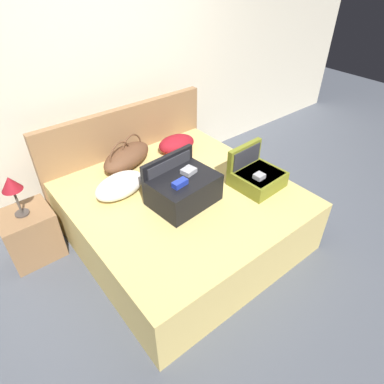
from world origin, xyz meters
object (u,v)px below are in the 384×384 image
(pillow_center_head, at_px, (120,186))
(bed, at_px, (183,216))
(pillow_near_headboard, at_px, (177,144))
(nightstand, at_px, (31,234))
(hard_case_medium, at_px, (256,175))
(table_lamp, at_px, (11,186))
(hard_case_large, at_px, (183,188))
(duffel_bag, at_px, (127,157))

(pillow_center_head, bearing_deg, bed, -36.88)
(pillow_near_headboard, xyz_separation_m, nightstand, (-1.61, 0.05, -0.39))
(hard_case_medium, xyz_separation_m, table_lamp, (-1.82, 1.00, 0.14))
(hard_case_medium, relative_size, pillow_near_headboard, 1.07)
(bed, height_order, pillow_near_headboard, pillow_near_headboard)
(pillow_center_head, bearing_deg, pillow_near_headboard, 19.93)
(hard_case_large, distance_m, duffel_bag, 0.81)
(duffel_bag, xyz_separation_m, pillow_near_headboard, (0.56, -0.07, -0.02))
(pillow_center_head, bearing_deg, hard_case_large, -48.16)
(nightstand, xyz_separation_m, table_lamp, (0.00, 0.00, 0.54))
(duffel_bag, xyz_separation_m, table_lamp, (-1.05, -0.02, 0.14))
(bed, bearing_deg, nightstand, 150.27)
(hard_case_medium, bearing_deg, nightstand, 148.31)
(hard_case_large, xyz_separation_m, table_lamp, (-1.14, 0.78, 0.10))
(hard_case_large, xyz_separation_m, pillow_near_headboard, (0.47, 0.73, -0.06))
(duffel_bag, bearing_deg, pillow_center_head, -127.28)
(bed, xyz_separation_m, hard_case_large, (-0.06, -0.09, 0.42))
(table_lamp, bearing_deg, bed, -29.73)
(bed, xyz_separation_m, table_lamp, (-1.20, 0.69, 0.52))
(hard_case_large, xyz_separation_m, pillow_center_head, (-0.38, 0.42, -0.05))
(pillow_near_headboard, height_order, nightstand, pillow_near_headboard)
(hard_case_large, bearing_deg, pillow_center_head, 126.45)
(bed, relative_size, table_lamp, 4.88)
(nightstand, bearing_deg, duffel_bag, 1.13)
(bed, relative_size, duffel_bag, 2.85)
(hard_case_medium, relative_size, nightstand, 0.88)
(hard_case_large, height_order, pillow_near_headboard, hard_case_large)
(pillow_near_headboard, bearing_deg, duffel_bag, 172.69)
(pillow_near_headboard, bearing_deg, hard_case_medium, -77.88)
(bed, bearing_deg, hard_case_large, -122.78)
(hard_case_medium, bearing_deg, pillow_near_headboard, 99.24)
(bed, bearing_deg, duffel_bag, 101.80)
(hard_case_large, distance_m, nightstand, 1.45)
(bed, height_order, hard_case_medium, hard_case_medium)
(nightstand, bearing_deg, table_lamp, 45.00)
(pillow_center_head, height_order, table_lamp, table_lamp)
(pillow_near_headboard, bearing_deg, nightstand, 178.19)
(hard_case_medium, bearing_deg, bed, 150.16)
(hard_case_large, xyz_separation_m, hard_case_medium, (0.68, -0.22, -0.05))
(bed, xyz_separation_m, hard_case_medium, (0.62, -0.31, 0.37))
(pillow_near_headboard, bearing_deg, table_lamp, 178.19)
(bed, height_order, table_lamp, table_lamp)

